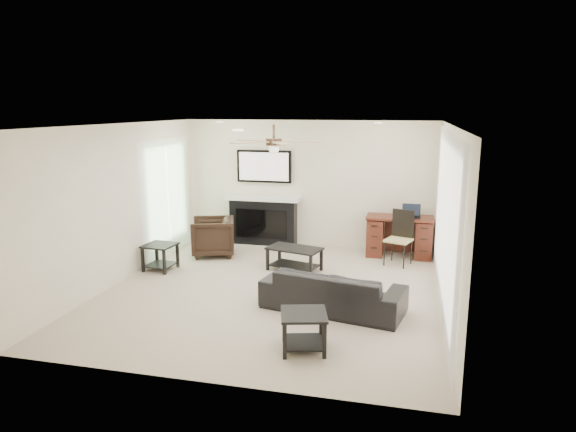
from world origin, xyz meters
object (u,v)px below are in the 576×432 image
fireplace_unit (263,198)px  desk (399,237)px  coffee_table (294,259)px  sofa (333,291)px  armchair (213,237)px

fireplace_unit → desk: fireplace_unit is taller
coffee_table → fireplace_unit: fireplace_unit is taller
sofa → armchair: 3.37m
armchair → fireplace_unit: 1.35m
sofa → desk: desk is taller
desk → armchair: bearing=-167.9°
sofa → desk: 3.00m
sofa → armchair: bearing=-28.3°
armchair → desk: (3.41, 0.73, 0.02)m
fireplace_unit → sofa: bearing=-58.8°
armchair → desk: desk is taller
fireplace_unit → desk: size_ratio=1.57×
sofa → coffee_table: size_ratio=2.15×
desk → fireplace_unit: bearing=174.6°
armchair → fireplace_unit: (0.70, 0.99, 0.60)m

